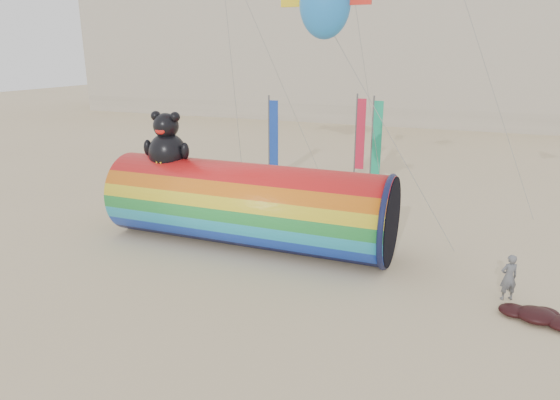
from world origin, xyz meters
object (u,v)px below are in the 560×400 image
at_px(fabric_bundle, 544,317).
at_px(windsock_assembly, 247,202).
at_px(hotel_building, 320,28).
at_px(kite_handler, 509,277).

bearing_deg(fabric_bundle, windsock_assembly, 167.34).
distance_m(windsock_assembly, fabric_bundle, 11.30).
bearing_deg(windsock_assembly, hotel_building, 103.77).
bearing_deg(hotel_building, windsock_assembly, -76.23).
height_order(hotel_building, kite_handler, hotel_building).
xyz_separation_m(windsock_assembly, kite_handler, (9.92, -1.31, -1.02)).
bearing_deg(hotel_building, fabric_bundle, -64.84).
relative_size(windsock_assembly, fabric_bundle, 4.51).
relative_size(hotel_building, kite_handler, 38.52).
xyz_separation_m(hotel_building, kite_handler, (20.57, -44.76, -9.53)).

